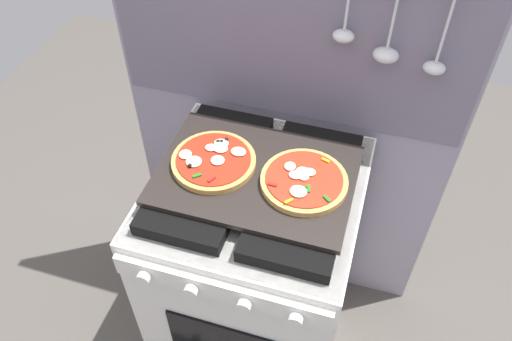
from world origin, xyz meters
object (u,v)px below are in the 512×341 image
Objects in this scene: stove at (256,267)px; pizza_right at (304,181)px; baking_tray at (256,175)px; pizza_left at (214,160)px.

pizza_right is (0.13, -0.00, 0.48)m from stove.
baking_tray is 2.29× the size of pizza_left.
pizza_right is at bearing -1.38° from baking_tray.
pizza_left is (-0.12, 0.01, 0.48)m from stove.
pizza_left is 1.00× the size of pizza_right.
stove is at bearing 179.32° from pizza_right.
stove is 3.82× the size of pizza_left.
pizza_left reaches higher than baking_tray.
stove is at bearing -90.00° from baking_tray.
baking_tray reaches higher than stove.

